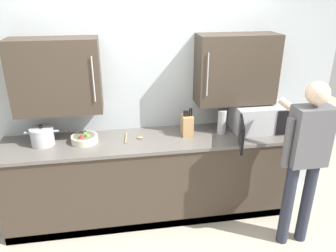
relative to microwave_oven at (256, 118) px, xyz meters
The scene contains 9 objects.
back_wall_tiled 1.21m from the microwave_oven, 166.48° to the left, with size 4.21×0.44×2.79m.
counter_unit 1.28m from the microwave_oven, behind, with size 3.07×0.62×0.93m.
microwave_oven is the anchor object (origin of this frame).
fruit_bowl 1.81m from the microwave_oven, behind, with size 0.26×0.26×0.10m.
stock_pot 2.21m from the microwave_oven, behind, with size 0.32×0.23×0.21m.
knife_block 0.76m from the microwave_oven, behind, with size 0.11×0.15×0.30m.
wooden_spoon 1.33m from the microwave_oven, behind, with size 0.20×0.23×0.02m.
thermos_flask 0.39m from the microwave_oven, behind, with size 0.09×0.09×0.26m.
person_figure 0.71m from the microwave_oven, 74.80° to the right, with size 0.44×0.52×1.65m.
Camera 1 is at (-0.34, -2.26, 2.36)m, focal length 34.80 mm.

